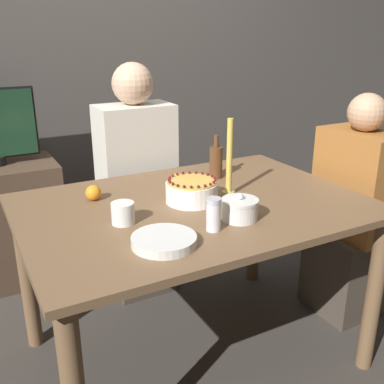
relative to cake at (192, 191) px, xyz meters
name	(u,v)px	position (x,y,z in m)	size (l,w,h in m)	color
ground_plane	(194,353)	(0.00, -0.02, -0.81)	(12.00, 12.00, 0.00)	#3D3833
wall_behind	(88,52)	(0.00, 1.38, 0.49)	(8.00, 0.05, 2.60)	#4C4742
dining_table	(194,228)	(0.00, -0.02, -0.16)	(1.40, 0.98, 0.76)	brown
cake	(192,191)	(0.00, 0.00, 0.00)	(0.22, 0.22, 0.10)	white
sugar_bowl	(240,209)	(0.07, -0.25, 0.00)	(0.14, 0.14, 0.10)	silver
sugar_shaker	(214,214)	(-0.07, -0.29, 0.02)	(0.06, 0.06, 0.12)	white
plate_stack	(164,241)	(-0.27, -0.31, -0.03)	(0.22, 0.22, 0.03)	silver
candle	(229,164)	(0.17, -0.01, 0.09)	(0.06, 0.06, 0.33)	tan
bottle	(216,162)	(0.25, 0.23, 0.03)	(0.06, 0.06, 0.21)	brown
cup	(123,213)	(-0.33, -0.08, -0.01)	(0.09, 0.09, 0.08)	white
orange_fruit_0	(93,193)	(-0.36, 0.21, -0.01)	(0.07, 0.07, 0.07)	orange
orange_fruit_1	(178,180)	(0.03, 0.19, -0.01)	(0.07, 0.07, 0.07)	orange
person_man_blue_shirt	(138,195)	(0.02, 0.67, -0.24)	(0.40, 0.34, 1.28)	#473D33
person_woman_floral	(352,223)	(0.90, -0.07, -0.31)	(0.34, 0.40, 1.16)	#473D33
side_cabinet	(6,223)	(-0.65, 1.12, -0.45)	(0.62, 0.43, 0.72)	#4C3828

